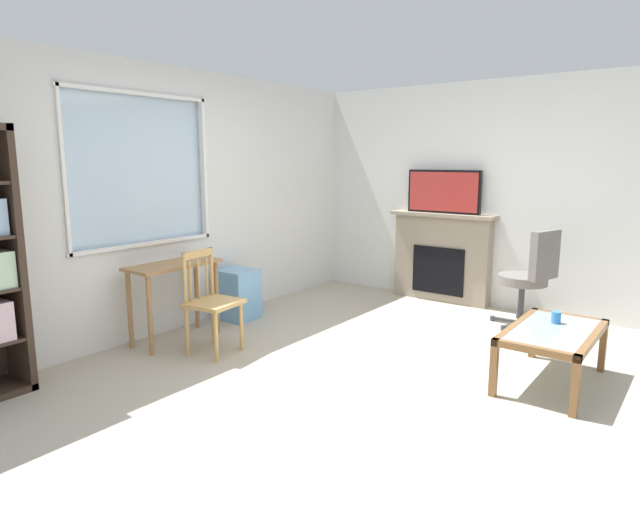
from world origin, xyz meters
name	(u,v)px	position (x,y,z in m)	size (l,w,h in m)	color
ground	(367,380)	(0.00, 0.00, -0.01)	(6.32, 5.55, 0.02)	#B2A893
wall_back_with_window	(176,205)	(0.05, 2.27, 1.23)	(5.32, 0.15, 2.54)	silver
wall_right	(496,196)	(2.72, 0.00, 1.27)	(0.12, 4.75, 2.54)	silver
desk_under_window	(174,278)	(-0.29, 1.92, 0.59)	(0.86, 0.39, 0.74)	#A37547
wooden_chair	(210,301)	(-0.31, 1.41, 0.46)	(0.47, 0.45, 0.90)	tan
plastic_drawer_unit	(237,294)	(0.56, 1.97, 0.26)	(0.35, 0.40, 0.53)	#72ADDB
fireplace	(442,257)	(2.56, 0.56, 0.53)	(0.26, 1.27, 1.05)	gray
tv	(444,192)	(2.55, 0.56, 1.30)	(0.06, 0.89, 0.50)	black
office_chair	(531,274)	(2.09, -0.60, 0.55)	(0.58, 0.61, 1.00)	slate
coffee_table	(553,337)	(0.77, -1.15, 0.37)	(1.02, 0.59, 0.43)	#8C9E99
sippy_cup	(556,317)	(0.94, -1.12, 0.47)	(0.07, 0.07, 0.09)	#337FD6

